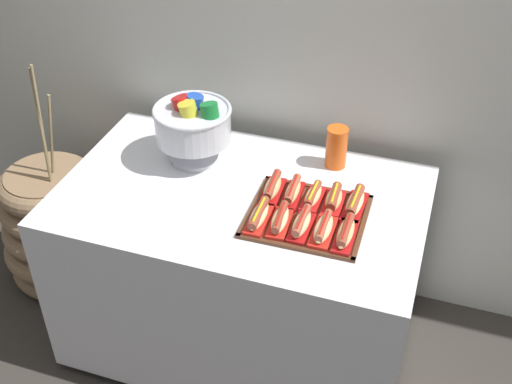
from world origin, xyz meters
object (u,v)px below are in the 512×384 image
at_px(hot_dog_3, 323,229).
at_px(hot_dog_9, 355,204).
at_px(hot_dog_0, 259,216).
at_px(cup_stack, 336,147).
at_px(hot_dog_8, 334,200).
at_px(serving_tray, 307,217).
at_px(punch_bowl, 193,124).
at_px(hot_dog_5, 272,188).
at_px(hot_dog_2, 301,224).
at_px(hot_dog_1, 280,220).
at_px(floor_vase, 57,226).
at_px(buffet_table, 242,268).
at_px(hot_dog_6, 293,192).
at_px(hot_dog_7, 313,197).
at_px(hot_dog_4, 346,233).

relative_size(hot_dog_3, hot_dog_9, 0.93).
distance_m(hot_dog_0, hot_dog_3, 0.23).
bearing_deg(cup_stack, hot_dog_8, -78.44).
xyz_separation_m(hot_dog_0, hot_dog_9, (0.30, 0.17, 0.00)).
bearing_deg(serving_tray, punch_bowl, 157.42).
relative_size(hot_dog_5, hot_dog_9, 0.95).
bearing_deg(hot_dog_2, hot_dog_1, -179.04).
height_order(floor_vase, punch_bowl, floor_vase).
relative_size(buffet_table, hot_dog_1, 7.82).
xyz_separation_m(buffet_table, hot_dog_6, (0.19, 0.03, 0.40)).
height_order(hot_dog_0, hot_dog_3, same).
xyz_separation_m(floor_vase, hot_dog_3, (1.29, -0.25, 0.53)).
distance_m(hot_dog_2, hot_dog_9, 0.22).
bearing_deg(hot_dog_5, cup_stack, 57.44).
bearing_deg(hot_dog_3, punch_bowl, 153.41).
distance_m(floor_vase, punch_bowl, 0.96).
distance_m(floor_vase, hot_dog_6, 1.26).
bearing_deg(hot_dog_3, serving_tray, 133.23).
bearing_deg(hot_dog_5, hot_dog_7, 0.96).
bearing_deg(cup_stack, serving_tray, -93.23).
xyz_separation_m(hot_dog_1, hot_dog_4, (0.22, 0.00, 0.00)).
relative_size(hot_dog_2, punch_bowl, 0.55).
bearing_deg(hot_dog_0, hot_dog_5, 90.96).
bearing_deg(hot_dog_9, buffet_table, -175.73).
height_order(serving_tray, hot_dog_8, hot_dog_8).
bearing_deg(hot_dog_9, hot_dog_3, -113.48).
distance_m(hot_dog_0, cup_stack, 0.47).
height_order(hot_dog_7, hot_dog_9, hot_dog_9).
bearing_deg(buffet_table, hot_dog_0, -50.40).
bearing_deg(hot_dog_3, buffet_table, 158.28).
bearing_deg(floor_vase, hot_dog_6, -4.48).
xyz_separation_m(hot_dog_2, punch_bowl, (-0.51, 0.29, 0.13)).
bearing_deg(floor_vase, hot_dog_9, -3.58).
distance_m(floor_vase, hot_dog_0, 1.21).
xyz_separation_m(hot_dog_5, hot_dog_7, (0.15, 0.00, -0.00)).
distance_m(hot_dog_0, hot_dog_1, 0.08).
xyz_separation_m(punch_bowl, cup_stack, (0.53, 0.14, -0.08)).
xyz_separation_m(hot_dog_8, cup_stack, (-0.05, 0.26, 0.05)).
height_order(hot_dog_0, cup_stack, cup_stack).
height_order(hot_dog_0, hot_dog_2, hot_dog_2).
height_order(hot_dog_0, hot_dog_5, hot_dog_5).
bearing_deg(hot_dog_2, hot_dog_9, 48.69).
xyz_separation_m(serving_tray, hot_dog_5, (-0.15, 0.08, 0.03)).
relative_size(floor_vase, hot_dog_8, 7.12).
bearing_deg(hot_dog_8, hot_dog_6, -179.04).
distance_m(hot_dog_0, hot_dog_2, 0.15).
relative_size(serving_tray, hot_dog_6, 2.35).
bearing_deg(hot_dog_7, hot_dog_6, -179.04).
distance_m(serving_tray, punch_bowl, 0.57).
xyz_separation_m(serving_tray, hot_dog_9, (0.15, 0.09, 0.03)).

